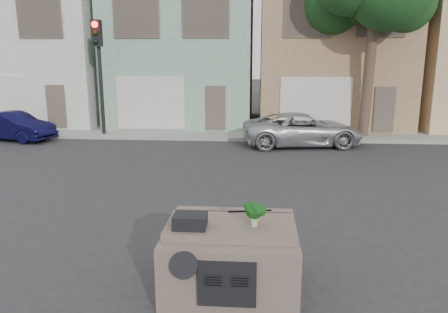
# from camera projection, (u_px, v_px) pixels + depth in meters

# --- Properties ---
(ground_plane) EXTENTS (120.00, 120.00, 0.00)m
(ground_plane) POSITION_uv_depth(u_px,v_px,m) (239.00, 218.00, 9.85)
(ground_plane) COLOR #303033
(ground_plane) RESTS_ON ground
(sidewalk) EXTENTS (40.00, 3.00, 0.15)m
(sidewalk) POSITION_uv_depth(u_px,v_px,m) (249.00, 134.00, 20.03)
(sidewalk) COLOR gray
(sidewalk) RESTS_ON ground
(townhouse_white) EXTENTS (7.20, 8.20, 7.55)m
(townhouse_white) POSITION_uv_depth(u_px,v_px,m) (51.00, 52.00, 23.91)
(townhouse_white) COLOR silver
(townhouse_white) RESTS_ON ground
(townhouse_mint) EXTENTS (7.20, 8.20, 7.55)m
(townhouse_mint) POSITION_uv_depth(u_px,v_px,m) (186.00, 52.00, 23.34)
(townhouse_mint) COLOR #87AA90
(townhouse_mint) RESTS_ON ground
(townhouse_tan) EXTENTS (7.20, 8.20, 7.55)m
(townhouse_tan) POSITION_uv_depth(u_px,v_px,m) (328.00, 52.00, 22.78)
(townhouse_tan) COLOR #9B7957
(townhouse_tan) RESTS_ON ground
(navy_sedan) EXTENTS (3.94, 2.23, 1.23)m
(navy_sedan) POSITION_uv_depth(u_px,v_px,m) (14.00, 140.00, 18.89)
(navy_sedan) COLOR #0D0B37
(navy_sedan) RESTS_ON ground
(silver_pickup) EXTENTS (5.05, 2.86, 1.33)m
(silver_pickup) POSITION_uv_depth(u_px,v_px,m) (302.00, 146.00, 17.75)
(silver_pickup) COLOR #B5B7BB
(silver_pickup) RESTS_ON ground
(traffic_signal) EXTENTS (0.40, 0.40, 5.10)m
(traffic_signal) POSITION_uv_depth(u_px,v_px,m) (100.00, 80.00, 18.99)
(traffic_signal) COLOR black
(traffic_signal) RESTS_ON ground
(tree_near) EXTENTS (4.40, 4.00, 8.50)m
(tree_near) POSITION_uv_depth(u_px,v_px,m) (371.00, 39.00, 18.03)
(tree_near) COLOR #184019
(tree_near) RESTS_ON ground
(car_dashboard) EXTENTS (2.00, 1.80, 1.12)m
(car_dashboard) POSITION_uv_depth(u_px,v_px,m) (231.00, 253.00, 6.81)
(car_dashboard) COLOR #6A584F
(car_dashboard) RESTS_ON ground
(instrument_hump) EXTENTS (0.48, 0.38, 0.20)m
(instrument_hump) POSITION_uv_depth(u_px,v_px,m) (190.00, 221.00, 6.36)
(instrument_hump) COLOR black
(instrument_hump) RESTS_ON car_dashboard
(wiper_arm) EXTENTS (0.69, 0.15, 0.02)m
(wiper_arm) POSITION_uv_depth(u_px,v_px,m) (250.00, 211.00, 7.03)
(wiper_arm) COLOR black
(wiper_arm) RESTS_ON car_dashboard
(broccoli) EXTENTS (0.39, 0.39, 0.39)m
(broccoli) POSITION_uv_depth(u_px,v_px,m) (254.00, 214.00, 6.39)
(broccoli) COLOR #0F350F
(broccoli) RESTS_ON car_dashboard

